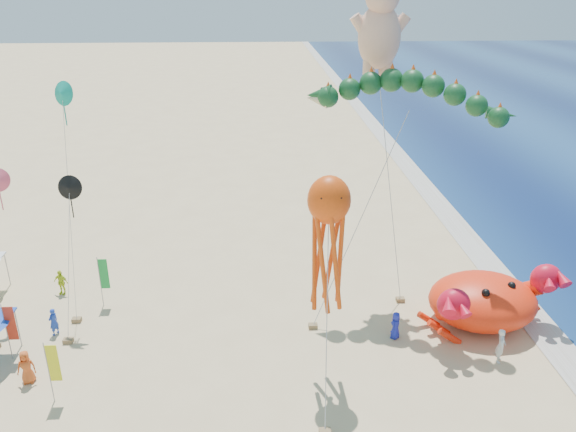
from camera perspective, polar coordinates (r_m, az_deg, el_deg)
The scene contains 9 objects.
ground at distance 30.71m, azimuth 4.03°, elevation -12.65°, with size 320.00×320.00×0.00m, color #D1B784.
foam_strip at distance 34.21m, azimuth 24.80°, elevation -10.89°, with size 320.00×320.00×0.00m, color silver.
crab_inflatable at distance 33.03m, azimuth 19.25°, elevation -8.05°, with size 8.06×6.75×3.53m.
dragon_kite at distance 30.29m, azimuth 12.01°, elevation 11.36°, with size 10.61×5.13×13.19m.
cherub_kite at distance 32.69m, azimuth 9.36°, elevation 18.62°, with size 2.97×4.46×18.04m.
octopus_kite at distance 25.04m, azimuth 4.09°, elevation -1.81°, with size 1.92×5.40×10.09m.
feather_flags at distance 31.89m, azimuth -24.54°, elevation -9.14°, with size 7.32×8.28×3.20m.
beachgoers at distance 31.87m, azimuth -20.50°, elevation -10.98°, with size 28.98×10.60×1.85m.
small_kites at distance 32.25m, azimuth -23.49°, elevation 3.96°, with size 5.35×5.13×13.04m.
Camera 1 is at (-3.46, -24.81, 17.77)m, focal length 35.00 mm.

